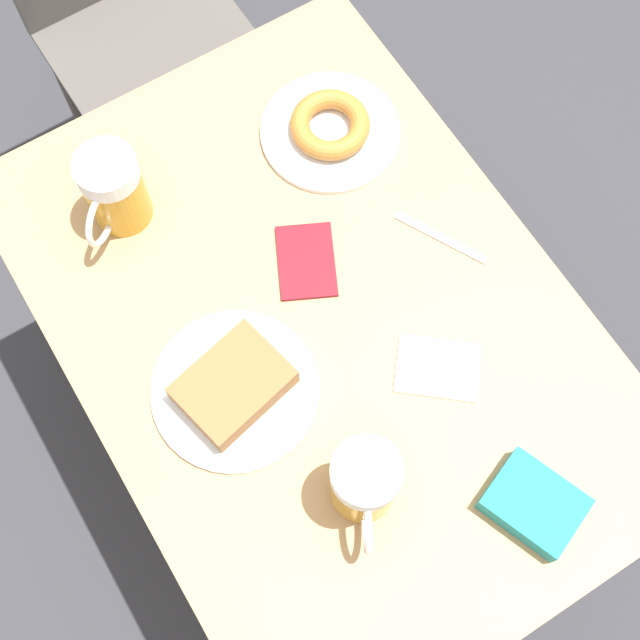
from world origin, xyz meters
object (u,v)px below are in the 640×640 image
object	(u,v)px
plate_with_cake	(234,387)
napkin_folded	(437,368)
beer_mug_center	(114,190)
fork	(440,238)
beer_mug_left	(364,483)
plate_with_donut	(330,128)
blue_pouch	(534,504)
passport_near_edge	(306,261)

from	to	relation	value
plate_with_cake	napkin_folded	distance (m)	0.30
beer_mug_center	fork	xyz separation A→B (m)	(0.40, -0.30, -0.07)
napkin_folded	fork	size ratio (longest dim) A/B	1.03
beer_mug_center	napkin_folded	world-z (taller)	beer_mug_center
plate_with_cake	beer_mug_left	size ratio (longest dim) A/B	1.67
fork	beer_mug_left	bearing A→B (deg)	-139.80
plate_with_donut	napkin_folded	world-z (taller)	plate_with_donut
plate_with_donut	blue_pouch	world-z (taller)	plate_with_donut
beer_mug_center	passport_near_edge	size ratio (longest dim) A/B	0.98
plate_with_donut	beer_mug_left	bearing A→B (deg)	-117.60
beer_mug_left	blue_pouch	size ratio (longest dim) A/B	0.97
fork	blue_pouch	size ratio (longest dim) A/B	0.96
beer_mug_left	napkin_folded	world-z (taller)	beer_mug_left
beer_mug_left	blue_pouch	bearing A→B (deg)	-36.30
beer_mug_center	napkin_folded	bearing A→B (deg)	-59.75
fork	blue_pouch	bearing A→B (deg)	-107.33
napkin_folded	passport_near_edge	xyz separation A→B (m)	(-0.08, 0.25, 0.00)
plate_with_donut	fork	bearing A→B (deg)	-79.66
passport_near_edge	plate_with_donut	bearing A→B (deg)	49.06
beer_mug_left	passport_near_edge	bearing A→B (deg)	70.93
napkin_folded	passport_near_edge	world-z (taller)	passport_near_edge
plate_with_cake	beer_mug_left	world-z (taller)	beer_mug_left
napkin_folded	blue_pouch	distance (m)	0.24
beer_mug_left	fork	size ratio (longest dim) A/B	1.01
beer_mug_center	napkin_folded	xyz separation A→B (m)	(0.28, -0.48, -0.07)
beer_mug_center	fork	size ratio (longest dim) A/B	1.01
beer_mug_center	fork	distance (m)	0.51
fork	passport_near_edge	world-z (taller)	passport_near_edge
blue_pouch	fork	bearing A→B (deg)	72.67
napkin_folded	fork	bearing A→B (deg)	54.31
blue_pouch	passport_near_edge	bearing A→B (deg)	98.42
plate_with_donut	plate_with_cake	bearing A→B (deg)	-139.54
plate_with_donut	beer_mug_center	distance (m)	0.37
fork	blue_pouch	distance (m)	0.43
beer_mug_center	passport_near_edge	bearing A→B (deg)	-48.04
plate_with_donut	beer_mug_center	bearing A→B (deg)	172.44
beer_mug_center	passport_near_edge	distance (m)	0.31
beer_mug_center	passport_near_edge	world-z (taller)	beer_mug_center
beer_mug_left	fork	bearing A→B (deg)	40.20
napkin_folded	beer_mug_center	bearing A→B (deg)	120.25
beer_mug_left	blue_pouch	distance (m)	0.24
plate_with_cake	plate_with_donut	size ratio (longest dim) A/B	1.08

